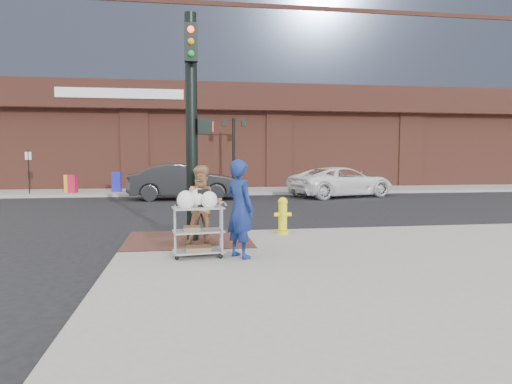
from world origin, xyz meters
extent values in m
plane|color=black|center=(0.00, 0.00, 0.00)|extent=(220.00, 220.00, 0.00)
cube|color=gray|center=(12.50, 32.00, 0.07)|extent=(65.00, 36.00, 0.15)
cube|color=#492522|center=(-0.60, 0.90, 0.16)|extent=(2.80, 2.40, 0.01)
cube|color=brown|center=(5.00, 31.00, 14.15)|extent=(42.00, 26.00, 28.00)
cylinder|color=black|center=(2.00, 16.00, 2.15)|extent=(0.16, 0.16, 4.00)
cube|color=black|center=(2.00, 16.00, 4.05)|extent=(1.20, 0.06, 0.06)
cube|color=black|center=(1.45, 16.00, 3.85)|extent=(0.22, 0.22, 0.35)
cube|color=black|center=(2.55, 16.00, 3.85)|extent=(0.22, 0.22, 0.35)
cylinder|color=black|center=(-8.50, 15.00, 1.25)|extent=(0.05, 0.05, 2.20)
cylinder|color=black|center=(-0.50, 0.80, 2.65)|extent=(0.26, 0.26, 5.00)
cube|color=black|center=(-0.20, 0.80, 2.70)|extent=(0.32, 0.28, 0.34)
cube|color=#FF260C|center=(-0.04, 0.80, 2.70)|extent=(0.02, 0.18, 0.22)
cube|color=black|center=(-0.50, 0.52, 4.45)|extent=(0.28, 0.18, 0.80)
imported|color=navy|center=(0.35, -1.09, 1.07)|extent=(0.73, 0.80, 1.84)
imported|color=#A9774F|center=(-0.27, 0.19, 1.00)|extent=(0.86, 0.69, 1.70)
imported|color=black|center=(-0.72, 12.17, 0.84)|extent=(5.16, 1.90, 1.69)
imported|color=white|center=(7.08, 12.48, 0.75)|extent=(5.88, 4.04, 1.49)
cube|color=gray|center=(-0.42, -0.94, 1.08)|extent=(0.99, 0.64, 0.03)
cube|color=gray|center=(-0.42, -0.94, 0.64)|extent=(0.99, 0.64, 0.03)
cube|color=gray|center=(-0.42, -0.94, 0.26)|extent=(0.99, 0.64, 0.03)
cube|color=black|center=(-0.31, -0.89, 1.25)|extent=(0.23, 0.14, 0.33)
cube|color=brown|center=(-0.54, -0.94, 0.69)|extent=(0.31, 0.35, 0.08)
cube|color=brown|center=(-0.42, -0.94, 0.31)|extent=(0.47, 0.37, 0.07)
cylinder|color=yellow|center=(1.68, 1.32, 0.19)|extent=(0.30, 0.30, 0.08)
cylinder|color=yellow|center=(1.68, 1.32, 0.57)|extent=(0.21, 0.21, 0.66)
sphere|color=yellow|center=(1.68, 1.32, 0.94)|extent=(0.23, 0.23, 0.23)
cylinder|color=yellow|center=(1.68, 1.32, 0.63)|extent=(0.42, 0.10, 0.10)
cube|color=#B51430|center=(-6.44, 15.17, 0.61)|extent=(0.46, 0.43, 0.93)
cube|color=gold|center=(-6.77, 15.50, 0.60)|extent=(0.45, 0.42, 0.91)
cube|color=#1A1BAD|center=(-4.28, 15.44, 0.68)|extent=(0.47, 0.43, 1.06)
camera|label=1|loc=(-0.62, -9.47, 2.05)|focal=32.00mm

